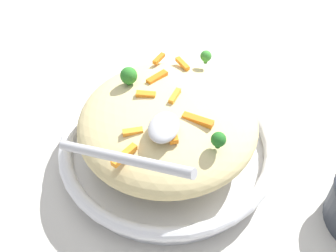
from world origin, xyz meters
name	(u,v)px	position (x,y,z in m)	size (l,w,h in m)	color
ground_plane	(168,157)	(0.00, 0.00, 0.00)	(2.40, 2.40, 0.00)	beige
serving_bowl	(168,147)	(0.00, 0.00, 0.02)	(0.34, 0.34, 0.05)	silver
pasta_mound	(168,122)	(0.00, 0.00, 0.08)	(0.27, 0.26, 0.08)	#DBC689
carrot_piece_0	(172,130)	(-0.05, -0.02, 0.12)	(0.04, 0.01, 0.01)	orange
carrot_piece_1	(198,120)	(-0.02, -0.05, 0.12)	(0.04, 0.01, 0.01)	orange
carrot_piece_2	(146,94)	(0.01, 0.03, 0.12)	(0.03, 0.01, 0.01)	orange
carrot_piece_3	(159,59)	(0.10, 0.04, 0.12)	(0.03, 0.01, 0.01)	orange
carrot_piece_4	(124,155)	(-0.10, 0.03, 0.12)	(0.04, 0.01, 0.01)	orange
carrot_piece_5	(181,63)	(0.10, 0.00, 0.12)	(0.03, 0.01, 0.01)	orange
carrot_piece_6	(175,96)	(0.01, -0.01, 0.12)	(0.03, 0.01, 0.01)	orange
carrot_piece_7	(133,132)	(-0.06, 0.03, 0.12)	(0.03, 0.01, 0.01)	orange
carrot_piece_8	(157,77)	(0.05, 0.03, 0.12)	(0.04, 0.01, 0.01)	orange
broccoli_floret_0	(206,56)	(0.11, -0.03, 0.13)	(0.02, 0.02, 0.02)	#377928
broccoli_floret_1	(129,76)	(0.03, 0.07, 0.13)	(0.03, 0.03, 0.03)	#296820
broccoli_floret_2	(219,140)	(-0.06, -0.08, 0.13)	(0.02, 0.02, 0.02)	#205B1C
serving_spoon	(148,138)	(-0.09, 0.00, 0.14)	(0.15, 0.18, 0.08)	#B7B7BC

